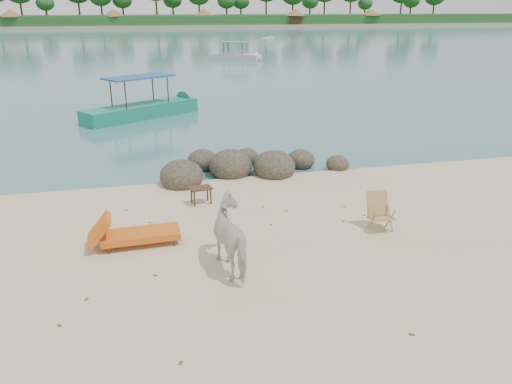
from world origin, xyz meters
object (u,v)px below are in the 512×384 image
boulders (239,167)px  boat_near (139,83)px  cow (236,238)px  side_table (201,197)px  deck_chair (382,214)px  lounge_chair (140,232)px

boulders → boat_near: 10.77m
cow → side_table: size_ratio=2.95×
deck_chair → cow: bearing=-162.7°
side_table → boat_near: bearing=85.4°
boulders → side_table: 2.95m
cow → lounge_chair: cow is taller
boulders → side_table: bearing=-122.7°
boulders → deck_chair: 5.88m
deck_chair → boulders: bearing=117.5°
cow → boat_near: size_ratio=0.25×
boulders → boat_near: boat_near is taller
cow → boulders: bearing=-113.6°
lounge_chair → boat_near: 15.01m
deck_chair → boat_near: (-5.52, 15.54, 1.21)m
cow → lounge_chair: (-1.95, 1.67, -0.40)m
cow → side_table: 3.93m
lounge_chair → boat_near: size_ratio=0.33×
boulders → side_table: size_ratio=10.87×
boulders → deck_chair: size_ratio=6.93×
side_table → boat_near: boat_near is taller
lounge_chair → deck_chair: (5.84, -0.59, 0.13)m
boulders → deck_chair: (2.53, -5.30, 0.24)m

